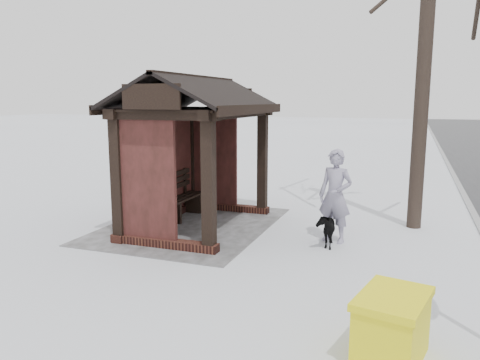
# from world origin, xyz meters

# --- Properties ---
(ground) EXTENTS (120.00, 120.00, 0.00)m
(ground) POSITION_xyz_m (0.00, 0.00, 0.00)
(ground) COLOR silver
(ground) RESTS_ON ground
(trampled_patch) EXTENTS (4.20, 3.20, 0.02)m
(trampled_patch) POSITION_xyz_m (0.00, -0.20, 0.01)
(trampled_patch) COLOR gray
(trampled_patch) RESTS_ON ground
(bus_shelter) EXTENTS (3.60, 2.40, 3.09)m
(bus_shelter) POSITION_xyz_m (0.00, -0.16, 2.17)
(bus_shelter) COLOR #3A1A15
(bus_shelter) RESTS_ON ground
(pedestrian) EXTENTS (0.56, 0.72, 1.73)m
(pedestrian) POSITION_xyz_m (0.06, 2.80, 0.86)
(pedestrian) COLOR #928CA4
(pedestrian) RESTS_ON ground
(dog) EXTENTS (0.80, 0.47, 0.63)m
(dog) POSITION_xyz_m (0.39, 2.69, 0.32)
(dog) COLOR black
(dog) RESTS_ON ground
(grit_bin) EXTENTS (1.02, 0.81, 0.70)m
(grit_bin) POSITION_xyz_m (3.93, 3.98, 0.35)
(grit_bin) COLOR yellow
(grit_bin) RESTS_ON ground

